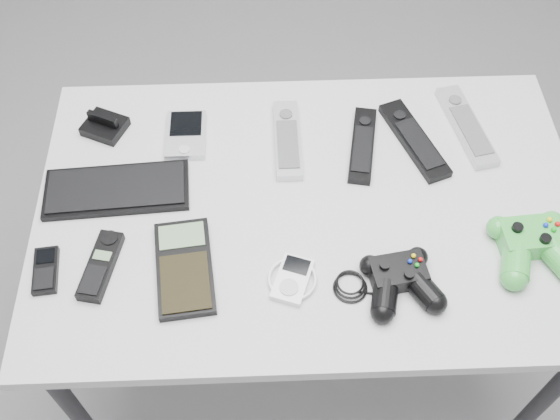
{
  "coord_description": "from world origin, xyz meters",
  "views": [
    {
      "loc": [
        -0.17,
        -0.63,
        1.72
      ],
      "look_at": [
        -0.14,
        0.07,
        0.72
      ],
      "focal_mm": 42.0,
      "sensor_mm": 36.0,
      "label": 1
    }
  ],
  "objects_px": {
    "pda_keyboard": "(117,189)",
    "mobile_phone": "(46,270)",
    "pda": "(186,134)",
    "remote_silver_b": "(467,125)",
    "desk": "(309,222)",
    "controller_black": "(400,279)",
    "mp3_player": "(292,279)",
    "calculator": "(184,267)",
    "cordless_handset": "(101,266)",
    "controller_green": "(534,244)",
    "remote_black_a": "(363,145)",
    "remote_black_b": "(414,139)",
    "remote_silver_a": "(287,139)"
  },
  "relations": [
    {
      "from": "remote_silver_b",
      "to": "mp3_player",
      "type": "xyz_separation_m",
      "value": [
        -0.38,
        -0.35,
        -0.0
      ]
    },
    {
      "from": "remote_black_b",
      "to": "controller_green",
      "type": "relative_size",
      "value": 1.32
    },
    {
      "from": "pda_keyboard",
      "to": "mobile_phone",
      "type": "bearing_deg",
      "value": -124.94
    },
    {
      "from": "remote_silver_a",
      "to": "remote_black_b",
      "type": "xyz_separation_m",
      "value": [
        0.26,
        -0.01,
        -0.0
      ]
    },
    {
      "from": "remote_silver_a",
      "to": "remote_black_a",
      "type": "distance_m",
      "value": 0.15
    },
    {
      "from": "remote_silver_a",
      "to": "cordless_handset",
      "type": "bearing_deg",
      "value": -140.74
    },
    {
      "from": "cordless_handset",
      "to": "calculator",
      "type": "relative_size",
      "value": 0.71
    },
    {
      "from": "remote_silver_b",
      "to": "remote_black_b",
      "type": "bearing_deg",
      "value": -175.08
    },
    {
      "from": "remote_silver_a",
      "to": "cordless_handset",
      "type": "distance_m",
      "value": 0.45
    },
    {
      "from": "remote_black_b",
      "to": "controller_black",
      "type": "xyz_separation_m",
      "value": [
        -0.08,
        -0.33,
        0.01
      ]
    },
    {
      "from": "pda_keyboard",
      "to": "remote_silver_a",
      "type": "height_order",
      "value": "remote_silver_a"
    },
    {
      "from": "desk",
      "to": "remote_black_a",
      "type": "relative_size",
      "value": 5.41
    },
    {
      "from": "desk",
      "to": "remote_silver_a",
      "type": "relative_size",
      "value": 5.16
    },
    {
      "from": "pda",
      "to": "remote_silver_b",
      "type": "distance_m",
      "value": 0.58
    },
    {
      "from": "controller_green",
      "to": "mobile_phone",
      "type": "bearing_deg",
      "value": 176.44
    },
    {
      "from": "desk",
      "to": "mp3_player",
      "type": "bearing_deg",
      "value": -104.36
    },
    {
      "from": "remote_silver_a",
      "to": "controller_black",
      "type": "relative_size",
      "value": 0.89
    },
    {
      "from": "remote_black_b",
      "to": "mp3_player",
      "type": "relative_size",
      "value": 2.32
    },
    {
      "from": "desk",
      "to": "controller_black",
      "type": "relative_size",
      "value": 4.59
    },
    {
      "from": "remote_black_a",
      "to": "calculator",
      "type": "distance_m",
      "value": 0.44
    },
    {
      "from": "remote_black_a",
      "to": "remote_silver_b",
      "type": "distance_m",
      "value": 0.22
    },
    {
      "from": "controller_black",
      "to": "mp3_player",
      "type": "bearing_deg",
      "value": 166.5
    },
    {
      "from": "calculator",
      "to": "remote_silver_b",
      "type": "bearing_deg",
      "value": 22.72
    },
    {
      "from": "pda",
      "to": "controller_green",
      "type": "bearing_deg",
      "value": -25.09
    },
    {
      "from": "cordless_handset",
      "to": "controller_black",
      "type": "relative_size",
      "value": 0.61
    },
    {
      "from": "cordless_handset",
      "to": "controller_green",
      "type": "xyz_separation_m",
      "value": [
        0.77,
        0.01,
        0.02
      ]
    },
    {
      "from": "controller_black",
      "to": "controller_green",
      "type": "height_order",
      "value": "controller_green"
    },
    {
      "from": "calculator",
      "to": "controller_black",
      "type": "xyz_separation_m",
      "value": [
        0.38,
        -0.04,
        0.01
      ]
    },
    {
      "from": "desk",
      "to": "remote_silver_b",
      "type": "relative_size",
      "value": 4.76
    },
    {
      "from": "pda_keyboard",
      "to": "mp3_player",
      "type": "xyz_separation_m",
      "value": [
        0.33,
        -0.21,
        -0.0
      ]
    },
    {
      "from": "calculator",
      "to": "mobile_phone",
      "type": "bearing_deg",
      "value": 172.55
    },
    {
      "from": "pda_keyboard",
      "to": "remote_silver_b",
      "type": "distance_m",
      "value": 0.72
    },
    {
      "from": "mobile_phone",
      "to": "calculator",
      "type": "distance_m",
      "value": 0.25
    },
    {
      "from": "remote_silver_a",
      "to": "calculator",
      "type": "height_order",
      "value": "remote_silver_a"
    },
    {
      "from": "remote_black_b",
      "to": "remote_silver_a",
      "type": "bearing_deg",
      "value": 157.6
    },
    {
      "from": "remote_black_a",
      "to": "remote_black_b",
      "type": "bearing_deg",
      "value": 15.5
    },
    {
      "from": "remote_black_b",
      "to": "controller_black",
      "type": "relative_size",
      "value": 0.94
    },
    {
      "from": "remote_black_a",
      "to": "pda_keyboard",
      "type": "bearing_deg",
      "value": -158.57
    },
    {
      "from": "mobile_phone",
      "to": "controller_black",
      "type": "height_order",
      "value": "controller_black"
    },
    {
      "from": "remote_silver_b",
      "to": "mp3_player",
      "type": "height_order",
      "value": "remote_silver_b"
    },
    {
      "from": "remote_silver_a",
      "to": "pda_keyboard",
      "type": "bearing_deg",
      "value": -161.56
    },
    {
      "from": "remote_silver_b",
      "to": "mobile_phone",
      "type": "xyz_separation_m",
      "value": [
        -0.81,
        -0.31,
        -0.0
      ]
    },
    {
      "from": "remote_black_a",
      "to": "pda",
      "type": "bearing_deg",
      "value": -175.96
    },
    {
      "from": "calculator",
      "to": "controller_green",
      "type": "bearing_deg",
      "value": -4.99
    },
    {
      "from": "desk",
      "to": "calculator",
      "type": "xyz_separation_m",
      "value": [
        -0.23,
        -0.14,
        0.07
      ]
    },
    {
      "from": "desk",
      "to": "pda_keyboard",
      "type": "distance_m",
      "value": 0.38
    },
    {
      "from": "controller_black",
      "to": "remote_silver_b",
      "type": "bearing_deg",
      "value": 53.16
    },
    {
      "from": "remote_black_b",
      "to": "pda",
      "type": "bearing_deg",
      "value": 155.96
    },
    {
      "from": "pda",
      "to": "remote_black_a",
      "type": "relative_size",
      "value": 0.64
    },
    {
      "from": "controller_black",
      "to": "controller_green",
      "type": "relative_size",
      "value": 1.4
    }
  ]
}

